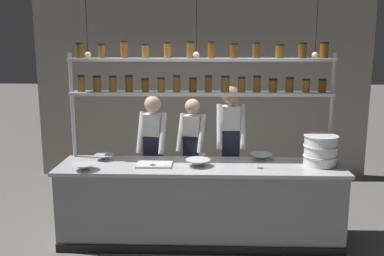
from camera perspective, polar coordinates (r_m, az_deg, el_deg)
The scene contains 15 objects.
ground_plane at distance 5.24m, azimuth 1.06°, elevation -14.65°, with size 40.00×40.00×0.00m, color slate.
back_wall at distance 7.35m, azimuth 1.38°, elevation 5.05°, with size 5.65×0.12×3.01m, color #9E9384.
prep_counter at distance 5.06m, azimuth 1.08°, elevation -9.97°, with size 3.25×0.76×0.92m.
spice_shelf_unit at distance 5.07m, azimuth 1.32°, elevation 6.47°, with size 3.14×0.28×2.32m.
chef_left at distance 5.53m, azimuth -5.19°, elevation -2.93°, with size 0.40×0.32×1.64m.
chef_center at distance 5.72m, azimuth 0.06°, elevation -2.86°, with size 0.41×0.34×1.58m.
chef_right at distance 5.45m, azimuth 5.14°, elevation -2.16°, with size 0.36×0.31×1.77m.
container_stack at distance 5.07m, azimuth 16.75°, elevation -2.87°, with size 0.39×0.39×0.35m.
cutting_board at distance 4.90m, azimuth -5.04°, elevation -4.89°, with size 0.40×0.26×0.02m.
prep_bowl_near_left at distance 4.86m, azimuth 0.80°, elevation -4.66°, with size 0.28×0.28×0.08m.
prep_bowl_center_front at distance 4.85m, azimuth -14.14°, elevation -5.06°, with size 0.26×0.26×0.07m.
prep_bowl_center_back at distance 5.18m, azimuth 9.22°, elevation -3.81°, with size 0.27×0.27×0.08m.
prep_bowl_near_right at distance 5.23m, azimuth -11.63°, elevation -3.83°, with size 0.23×0.23×0.06m.
serving_cup_front at distance 5.06m, azimuth 1.35°, elevation -3.93°, with size 0.08×0.08×0.09m.
pendant_light_row at distance 4.72m, azimuth 0.96°, elevation 10.33°, with size 2.55×0.07×0.83m.
Camera 1 is at (0.06, -4.72, 2.28)m, focal length 40.00 mm.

